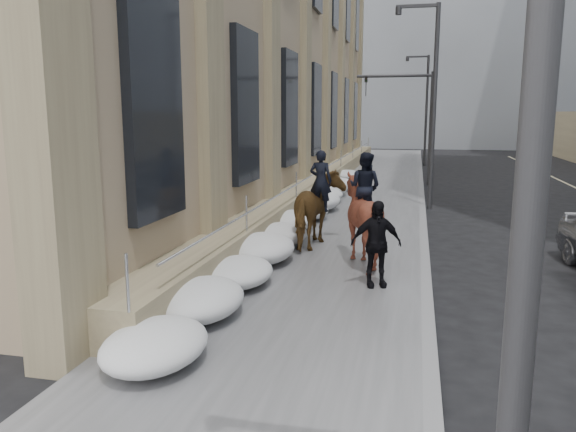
% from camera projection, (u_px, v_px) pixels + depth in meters
% --- Properties ---
extents(ground, '(140.00, 140.00, 0.00)m').
position_uv_depth(ground, '(278.00, 330.00, 10.04)').
color(ground, black).
rests_on(ground, ground).
extents(sidewalk, '(5.00, 80.00, 0.12)m').
position_uv_depth(sidewalk, '(346.00, 223.00, 19.62)').
color(sidewalk, '#4D4D4F').
rests_on(sidewalk, ground).
extents(curb, '(0.24, 80.00, 0.12)m').
position_uv_depth(curb, '(423.00, 226.00, 19.05)').
color(curb, slate).
rests_on(curb, ground).
extents(limestone_building, '(6.10, 44.00, 18.00)m').
position_uv_depth(limestone_building, '(271.00, 13.00, 28.74)').
color(limestone_building, '#9A8365').
rests_on(limestone_building, ground).
extents(bg_building_mid, '(30.00, 12.00, 28.00)m').
position_uv_depth(bg_building_mid, '(437.00, 23.00, 64.20)').
color(bg_building_mid, slate).
rests_on(bg_building_mid, ground).
extents(bg_building_far, '(24.00, 12.00, 20.00)m').
position_uv_depth(bg_building_far, '(359.00, 69.00, 78.62)').
color(bg_building_far, gray).
rests_on(bg_building_far, ground).
extents(streetlight_mid, '(1.71, 0.24, 8.00)m').
position_uv_depth(streetlight_mid, '(430.00, 94.00, 22.05)').
color(streetlight_mid, '#2D2D30').
rests_on(streetlight_mid, ground).
extents(streetlight_far, '(1.71, 0.24, 8.00)m').
position_uv_depth(streetlight_far, '(424.00, 103.00, 41.23)').
color(streetlight_far, '#2D2D30').
rests_on(streetlight_far, ground).
extents(traffic_signal, '(4.10, 0.22, 6.00)m').
position_uv_depth(traffic_signal, '(414.00, 110.00, 29.97)').
color(traffic_signal, '#2D2D30').
rests_on(traffic_signal, ground).
extents(snow_bank, '(1.70, 18.10, 0.76)m').
position_uv_depth(snow_bank, '(295.00, 219.00, 18.04)').
color(snow_bank, silver).
rests_on(snow_bank, sidewalk).
extents(mounted_horse_left, '(1.29, 2.54, 2.70)m').
position_uv_depth(mounted_horse_left, '(319.00, 208.00, 15.71)').
color(mounted_horse_left, '#493115').
rests_on(mounted_horse_left, sidewalk).
extents(mounted_horse_right, '(2.39, 2.52, 2.76)m').
position_uv_depth(mounted_horse_right, '(362.00, 216.00, 13.89)').
color(mounted_horse_right, '#502216').
rests_on(mounted_horse_right, sidewalk).
extents(pedestrian, '(1.19, 0.76, 1.88)m').
position_uv_depth(pedestrian, '(376.00, 244.00, 12.04)').
color(pedestrian, black).
rests_on(pedestrian, sidewalk).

